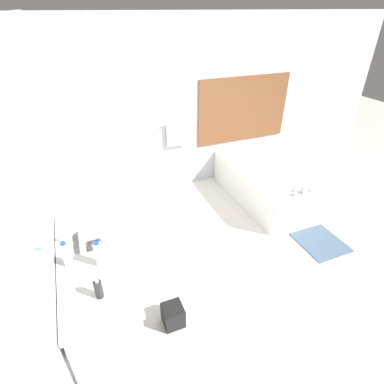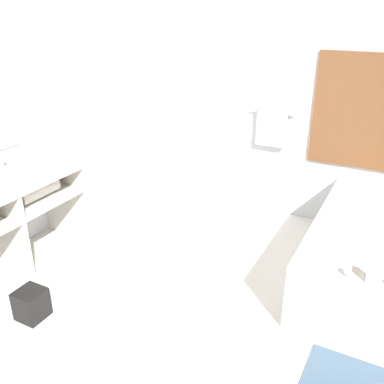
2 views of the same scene
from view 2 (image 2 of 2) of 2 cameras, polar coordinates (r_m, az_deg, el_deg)
The scene contains 6 objects.
ground_plane at distance 3.22m, azimuth 1.83°, elevation -18.97°, with size 16.00×16.00×0.00m, color silver.
wall_back_with_blinds at distance 4.54m, azimuth 15.30°, elevation 12.42°, with size 7.40×0.13×2.70m.
vanity_counter at distance 3.91m, azimuth -23.93°, elevation -1.97°, with size 0.59×1.54×0.84m.
sink_faucet at distance 4.04m, azimuth -23.94°, elevation 3.64°, with size 0.09×0.04×0.18m.
bathtub at distance 3.90m, azimuth 23.47°, elevation -7.43°, with size 1.04×1.83×0.65m.
waste_bin at distance 3.54m, azimuth -20.63°, elevation -13.80°, with size 0.20×0.20×0.23m.
Camera 2 is at (1.02, -2.12, 2.20)m, focal length 40.00 mm.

